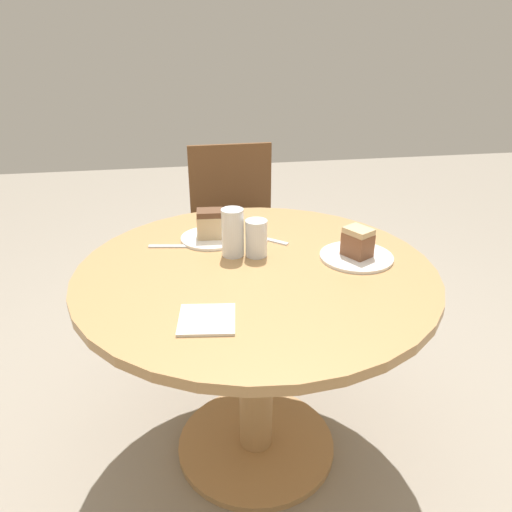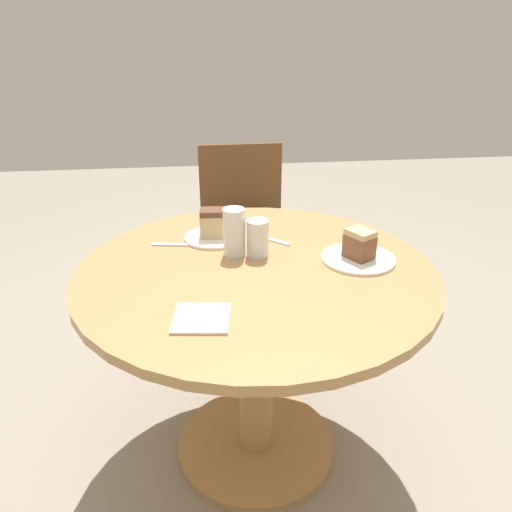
{
  "view_description": "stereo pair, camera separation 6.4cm",
  "coord_description": "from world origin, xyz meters",
  "px_view_note": "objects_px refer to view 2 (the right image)",
  "views": [
    {
      "loc": [
        -0.22,
        -1.34,
        1.41
      ],
      "look_at": [
        0.0,
        0.0,
        0.77
      ],
      "focal_mm": 35.0,
      "sensor_mm": 36.0,
      "label": 1
    },
    {
      "loc": [
        -0.16,
        -1.35,
        1.41
      ],
      "look_at": [
        0.0,
        0.0,
        0.77
      ],
      "focal_mm": 35.0,
      "sensor_mm": 36.0,
      "label": 2
    }
  ],
  "objects_px": {
    "plate_far": "(358,259)",
    "glass_water": "(258,240)",
    "cake_slice_far": "(359,244)",
    "glass_lemonade": "(234,235)",
    "cake_slice_near": "(213,223)",
    "plate_near": "(214,237)",
    "chair": "(245,232)"
  },
  "relations": [
    {
      "from": "plate_far",
      "to": "glass_water",
      "type": "distance_m",
      "value": 0.32
    },
    {
      "from": "chair",
      "to": "plate_near",
      "type": "height_order",
      "value": "chair"
    },
    {
      "from": "plate_near",
      "to": "plate_far",
      "type": "bearing_deg",
      "value": -27.14
    },
    {
      "from": "plate_near",
      "to": "cake_slice_near",
      "type": "xyz_separation_m",
      "value": [
        0.0,
        -0.0,
        0.05
      ]
    },
    {
      "from": "cake_slice_far",
      "to": "glass_lemonade",
      "type": "bearing_deg",
      "value": 166.94
    },
    {
      "from": "cake_slice_near",
      "to": "glass_water",
      "type": "height_order",
      "value": "glass_water"
    },
    {
      "from": "cake_slice_far",
      "to": "glass_water",
      "type": "distance_m",
      "value": 0.32
    },
    {
      "from": "plate_near",
      "to": "cake_slice_far",
      "type": "height_order",
      "value": "cake_slice_far"
    },
    {
      "from": "plate_far",
      "to": "glass_water",
      "type": "bearing_deg",
      "value": 166.58
    },
    {
      "from": "chair",
      "to": "glass_water",
      "type": "xyz_separation_m",
      "value": [
        -0.04,
        -0.87,
        0.33
      ]
    },
    {
      "from": "chair",
      "to": "glass_lemonade",
      "type": "xyz_separation_m",
      "value": [
        -0.11,
        -0.85,
        0.34
      ]
    },
    {
      "from": "plate_near",
      "to": "cake_slice_far",
      "type": "bearing_deg",
      "value": -27.14
    },
    {
      "from": "chair",
      "to": "plate_far",
      "type": "distance_m",
      "value": 1.02
    },
    {
      "from": "plate_far",
      "to": "cake_slice_near",
      "type": "relative_size",
      "value": 2.39
    },
    {
      "from": "cake_slice_far",
      "to": "cake_slice_near",
      "type": "bearing_deg",
      "value": 152.86
    },
    {
      "from": "cake_slice_near",
      "to": "cake_slice_far",
      "type": "bearing_deg",
      "value": -27.14
    },
    {
      "from": "cake_slice_near",
      "to": "cake_slice_far",
      "type": "relative_size",
      "value": 0.92
    },
    {
      "from": "plate_far",
      "to": "cake_slice_near",
      "type": "height_order",
      "value": "cake_slice_near"
    },
    {
      "from": "cake_slice_far",
      "to": "glass_lemonade",
      "type": "xyz_separation_m",
      "value": [
        -0.38,
        0.09,
        0.01
      ]
    },
    {
      "from": "cake_slice_near",
      "to": "cake_slice_far",
      "type": "distance_m",
      "value": 0.5
    },
    {
      "from": "cake_slice_far",
      "to": "glass_water",
      "type": "height_order",
      "value": "glass_water"
    },
    {
      "from": "chair",
      "to": "plate_far",
      "type": "bearing_deg",
      "value": -75.06
    },
    {
      "from": "plate_far",
      "to": "cake_slice_far",
      "type": "xyz_separation_m",
      "value": [
        -0.0,
        0.0,
        0.05
      ]
    },
    {
      "from": "cake_slice_near",
      "to": "glass_water",
      "type": "distance_m",
      "value": 0.2
    },
    {
      "from": "cake_slice_far",
      "to": "glass_lemonade",
      "type": "relative_size",
      "value": 0.68
    },
    {
      "from": "plate_far",
      "to": "glass_lemonade",
      "type": "relative_size",
      "value": 1.49
    },
    {
      "from": "plate_near",
      "to": "cake_slice_far",
      "type": "xyz_separation_m",
      "value": [
        0.44,
        -0.23,
        0.05
      ]
    },
    {
      "from": "plate_near",
      "to": "plate_far",
      "type": "distance_m",
      "value": 0.5
    },
    {
      "from": "glass_lemonade",
      "to": "cake_slice_near",
      "type": "bearing_deg",
      "value": 113.6
    },
    {
      "from": "plate_near",
      "to": "glass_water",
      "type": "bearing_deg",
      "value": -48.91
    },
    {
      "from": "chair",
      "to": "cake_slice_far",
      "type": "height_order",
      "value": "chair"
    },
    {
      "from": "cake_slice_near",
      "to": "glass_water",
      "type": "bearing_deg",
      "value": -48.91
    }
  ]
}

